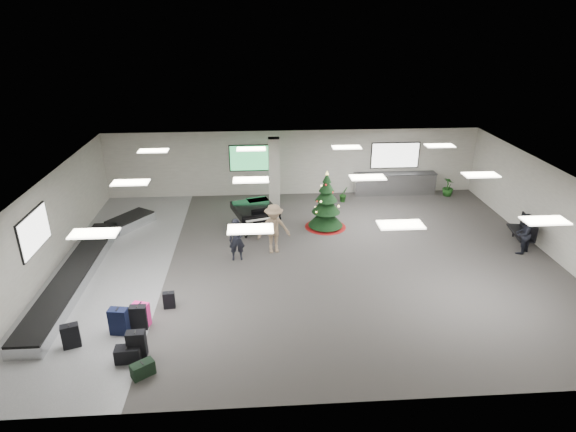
{
  "coord_description": "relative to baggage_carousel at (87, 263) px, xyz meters",
  "views": [
    {
      "loc": [
        -1.8,
        -15.48,
        8.36
      ],
      "look_at": [
        -0.67,
        1.0,
        1.35
      ],
      "focal_mm": 30.0,
      "sensor_mm": 36.0,
      "label": 1
    }
  ],
  "objects": [
    {
      "name": "bench",
      "position": [
        16.32,
        0.87,
        0.38
      ],
      "size": [
        0.85,
        1.73,
        1.05
      ],
      "rotation": [
        0.0,
        0.0,
        -0.18
      ],
      "color": "black",
      "rests_on": "ground"
    },
    {
      "name": "ground",
      "position": [
        7.84,
        0.08,
        -0.21
      ],
      "size": [
        18.0,
        18.0,
        0.0
      ],
      "primitive_type": "plane",
      "color": "#3E3A38",
      "rests_on": "ground"
    },
    {
      "name": "potted_plant_left",
      "position": [
        10.15,
        5.85,
        0.16
      ],
      "size": [
        0.53,
        0.5,
        0.75
      ],
      "primitive_type": "imported",
      "rotation": [
        0.0,
        0.0,
        0.54
      ],
      "color": "#154114",
      "rests_on": "ground"
    },
    {
      "name": "potted_plant_right",
      "position": [
        15.41,
        6.3,
        0.25
      ],
      "size": [
        0.71,
        0.71,
        0.92
      ],
      "primitive_type": "imported",
      "rotation": [
        0.0,
        0.0,
        2.14
      ],
      "color": "#154114",
      "rests_on": "ground"
    },
    {
      "name": "room_envelope",
      "position": [
        7.46,
        0.75,
        2.12
      ],
      "size": [
        18.02,
        14.02,
        3.21
      ],
      "color": "#B0ACA1",
      "rests_on": "ground"
    },
    {
      "name": "baggage_carousel",
      "position": [
        0.0,
        0.0,
        0.0
      ],
      "size": [
        2.28,
        9.71,
        0.43
      ],
      "color": "silver",
      "rests_on": "ground"
    },
    {
      "name": "service_counter",
      "position": [
        12.84,
        6.73,
        0.33
      ],
      "size": [
        4.05,
        0.65,
        1.08
      ],
      "color": "silver",
      "rests_on": "ground"
    },
    {
      "name": "suitcase_3",
      "position": [
        3.27,
        -2.68,
        0.05
      ],
      "size": [
        0.38,
        0.24,
        0.55
      ],
      "rotation": [
        0.0,
        0.0,
        0.12
      ],
      "color": "black",
      "rests_on": "ground"
    },
    {
      "name": "suitcase_5",
      "position": [
        0.93,
        -4.39,
        0.13
      ],
      "size": [
        0.52,
        0.39,
        0.71
      ],
      "rotation": [
        0.0,
        0.0,
        0.34
      ],
      "color": "black",
      "rests_on": "ground"
    },
    {
      "name": "navy_suitcase",
      "position": [
        2.09,
        -3.87,
        0.18
      ],
      "size": [
        0.55,
        0.37,
        0.81
      ],
      "rotation": [
        0.0,
        0.0,
        -0.15
      ],
      "color": "black",
      "rests_on": "ground"
    },
    {
      "name": "traveler_b",
      "position": [
        6.62,
        0.85,
        0.74
      ],
      "size": [
        1.32,
        0.88,
        1.91
      ],
      "primitive_type": "imported",
      "rotation": [
        0.0,
        0.0,
        0.15
      ],
      "color": "#967A5D",
      "rests_on": "ground"
    },
    {
      "name": "black_duffel",
      "position": [
        2.59,
        -5.09,
        -0.0
      ],
      "size": [
        0.66,
        0.39,
        0.44
      ],
      "rotation": [
        0.0,
        0.0,
        0.05
      ],
      "color": "black",
      "rests_on": "ground"
    },
    {
      "name": "suitcase_0",
      "position": [
        2.8,
        -4.91,
        0.17
      ],
      "size": [
        0.5,
        0.29,
        0.78
      ],
      "rotation": [
        0.0,
        0.0,
        0.04
      ],
      "color": "black",
      "rests_on": "ground"
    },
    {
      "name": "pink_suitcase",
      "position": [
        2.63,
        -3.53,
        0.15
      ],
      "size": [
        0.52,
        0.38,
        0.75
      ],
      "rotation": [
        0.0,
        0.0,
        -0.29
      ],
      "color": "#FF2189",
      "rests_on": "ground"
    },
    {
      "name": "traveler_a",
      "position": [
        5.27,
        0.34,
        0.58
      ],
      "size": [
        0.61,
        0.43,
        1.59
      ],
      "primitive_type": "imported",
      "rotation": [
        0.0,
        0.0,
        0.08
      ],
      "color": "black",
      "rests_on": "ground"
    },
    {
      "name": "green_duffel",
      "position": [
        3.09,
        -5.67,
        -0.02
      ],
      "size": [
        0.63,
        0.56,
        0.4
      ],
      "rotation": [
        0.0,
        0.0,
        0.63
      ],
      "color": "black",
      "rests_on": "ground"
    },
    {
      "name": "grand_piano",
      "position": [
        5.94,
        2.97,
        0.62
      ],
      "size": [
        2.1,
        2.42,
        1.17
      ],
      "rotation": [
        0.0,
        0.0,
        0.3
      ],
      "color": "black",
      "rests_on": "ground"
    },
    {
      "name": "suitcase_1",
      "position": [
        2.59,
        -3.68,
        0.16
      ],
      "size": [
        0.48,
        0.25,
        0.76
      ],
      "rotation": [
        0.0,
        0.0,
        0.0
      ],
      "color": "black",
      "rests_on": "ground"
    },
    {
      "name": "christmas_tree",
      "position": [
        8.88,
        2.99,
        0.64
      ],
      "size": [
        1.74,
        1.74,
        2.48
      ],
      "color": "maroon",
      "rests_on": "ground"
    },
    {
      "name": "traveler_bench",
      "position": [
        15.86,
        0.14,
        0.57
      ],
      "size": [
        0.97,
        0.93,
        1.57
      ],
      "primitive_type": "imported",
      "rotation": [
        0.0,
        0.0,
        3.78
      ],
      "color": "black",
      "rests_on": "ground"
    }
  ]
}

